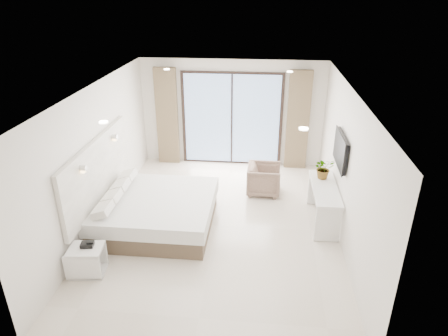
{
  "coord_description": "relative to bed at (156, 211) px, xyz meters",
  "views": [
    {
      "loc": [
        0.79,
        -6.62,
        4.33
      ],
      "look_at": [
        0.07,
        0.4,
        1.07
      ],
      "focal_mm": 32.0,
      "sensor_mm": 36.0,
      "label": 1
    }
  ],
  "objects": [
    {
      "name": "ground",
      "position": [
        1.21,
        0.13,
        -0.32
      ],
      "size": [
        6.2,
        6.2,
        0.0
      ],
      "primitive_type": "plane",
      "color": "beige",
      "rests_on": "ground"
    },
    {
      "name": "room_shell",
      "position": [
        1.01,
        0.87,
        1.26
      ],
      "size": [
        4.62,
        6.22,
        2.72
      ],
      "color": "silver",
      "rests_on": "ground"
    },
    {
      "name": "bed",
      "position": [
        0.0,
        0.0,
        0.0
      ],
      "size": [
        2.19,
        2.09,
        0.75
      ],
      "color": "brown",
      "rests_on": "ground"
    },
    {
      "name": "nightstand",
      "position": [
        -0.75,
        -1.49,
        -0.08
      ],
      "size": [
        0.58,
        0.49,
        0.49
      ],
      "rotation": [
        0.0,
        0.0,
        0.1
      ],
      "color": "white",
      "rests_on": "ground"
    },
    {
      "name": "phone",
      "position": [
        -0.73,
        -1.44,
        0.2
      ],
      "size": [
        0.22,
        0.18,
        0.07
      ],
      "primitive_type": "cube",
      "rotation": [
        0.0,
        0.0,
        0.15
      ],
      "color": "black",
      "rests_on": "nightstand"
    },
    {
      "name": "console_desk",
      "position": [
        3.25,
        0.49,
        0.24
      ],
      "size": [
        0.48,
        1.52,
        0.77
      ],
      "color": "white",
      "rests_on": "ground"
    },
    {
      "name": "plant",
      "position": [
        3.25,
        0.89,
        0.62
      ],
      "size": [
        0.49,
        0.52,
        0.34
      ],
      "primitive_type": "imported",
      "rotation": [
        0.0,
        0.0,
        0.25
      ],
      "color": "#33662D",
      "rests_on": "console_desk"
    },
    {
      "name": "armchair",
      "position": [
        2.08,
        1.59,
        0.05
      ],
      "size": [
        0.69,
        0.74,
        0.74
      ],
      "primitive_type": "imported",
      "rotation": [
        0.0,
        0.0,
        1.54
      ],
      "color": "#8D6E5C",
      "rests_on": "ground"
    }
  ]
}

